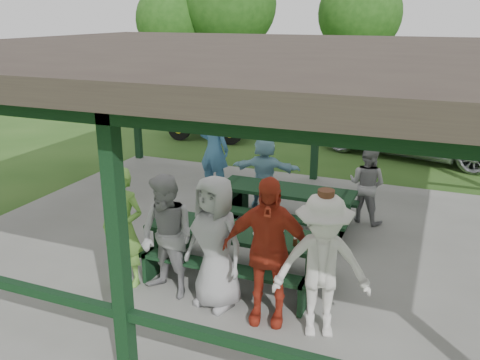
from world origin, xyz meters
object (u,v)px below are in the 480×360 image
at_px(contestant_grey_left, 167,237).
at_px(contestant_white_fedora, 322,267).
at_px(contestant_red, 267,251).
at_px(spectator_blue, 214,149).
at_px(spectator_lblue, 265,171).
at_px(pickup_truck, 425,127).
at_px(farm_trailer, 213,118).
at_px(spectator_grey, 367,184).
at_px(contestant_grey_mid, 215,243).
at_px(picnic_table_near, 237,247).
at_px(picnic_table_far, 286,203).
at_px(contestant_green, 123,228).

height_order(contestant_grey_left, contestant_white_fedora, contestant_white_fedora).
height_order(contestant_red, spectator_blue, spectator_blue).
height_order(contestant_red, spectator_lblue, contestant_red).
height_order(spectator_blue, pickup_truck, spectator_blue).
height_order(spectator_blue, farm_trailer, spectator_blue).
relative_size(spectator_lblue, spectator_grey, 1.02).
height_order(contestant_grey_left, spectator_blue, spectator_blue).
bearing_deg(contestant_grey_mid, contestant_red, 9.16).
xyz_separation_m(pickup_truck, farm_trailer, (-6.35, -0.37, -0.14)).
height_order(picnic_table_near, contestant_grey_left, contestant_grey_left).
bearing_deg(farm_trailer, picnic_table_far, -58.05).
height_order(picnic_table_far, contestant_grey_mid, contestant_grey_mid).
bearing_deg(picnic_table_far, farm_trailer, 124.83).
distance_m(contestant_red, contestant_white_fedora, 0.70).
xyz_separation_m(picnic_table_far, contestant_grey_mid, (-0.10, -2.78, 0.43)).
distance_m(picnic_table_far, contestant_red, 2.97).
bearing_deg(contestant_green, spectator_grey, 50.01).
distance_m(picnic_table_near, farm_trailer, 9.31).
bearing_deg(spectator_lblue, contestant_grey_mid, 92.18).
bearing_deg(contestant_red, spectator_blue, 112.86).
bearing_deg(contestant_grey_left, contestant_green, -168.26).
bearing_deg(spectator_grey, spectator_lblue, 16.39).
relative_size(picnic_table_far, spectator_blue, 1.25).
height_order(contestant_green, contestant_grey_left, contestant_green).
bearing_deg(picnic_table_near, contestant_white_fedora, -31.87).
relative_size(spectator_lblue, spectator_blue, 0.77).
bearing_deg(spectator_blue, spectator_grey, -179.05).
distance_m(contestant_grey_left, spectator_grey, 4.20).
bearing_deg(pickup_truck, farm_trailer, 107.07).
distance_m(picnic_table_far, contestant_green, 3.18).
bearing_deg(contestant_white_fedora, spectator_lblue, 100.16).
xyz_separation_m(contestant_grey_mid, contestant_white_fedora, (1.43, -0.12, 0.00)).
bearing_deg(picnic_table_near, contestant_grey_mid, -88.00).
bearing_deg(contestant_red, contestant_grey_mid, 164.28).
bearing_deg(contestant_grey_mid, pickup_truck, 92.85).
relative_size(picnic_table_near, farm_trailer, 0.72).
bearing_deg(spectator_lblue, spectator_grey, 172.50).
height_order(contestant_grey_mid, spectator_blue, spectator_blue).
relative_size(picnic_table_far, spectator_lblue, 1.62).
height_order(picnic_table_near, spectator_grey, spectator_grey).
distance_m(contestant_grey_mid, contestant_white_fedora, 1.43).
bearing_deg(spectator_lblue, farm_trailer, -63.42).
bearing_deg(contestant_red, spectator_grey, 70.56).
bearing_deg(spectator_blue, spectator_lblue, 169.89).
relative_size(contestant_green, farm_trailer, 0.47).
xyz_separation_m(picnic_table_far, contestant_white_fedora, (1.33, -2.91, 0.43)).
bearing_deg(contestant_white_fedora, picnic_table_far, 96.28).
relative_size(contestant_white_fedora, pickup_truck, 0.33).
xyz_separation_m(contestant_green, spectator_lblue, (0.81, 3.62, -0.12)).
relative_size(picnic_table_near, picnic_table_far, 1.11).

